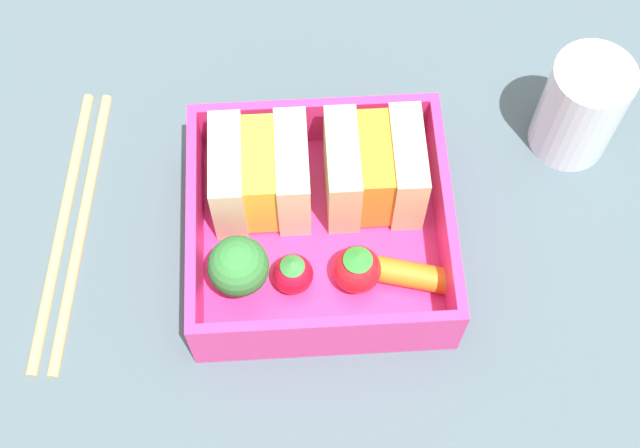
# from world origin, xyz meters

# --- Properties ---
(ground_plane) EXTENTS (1.20, 1.20, 0.02)m
(ground_plane) POSITION_xyz_m (0.00, 0.00, -0.01)
(ground_plane) COLOR #495C65
(bento_tray) EXTENTS (0.16, 0.15, 0.01)m
(bento_tray) POSITION_xyz_m (0.00, 0.00, 0.01)
(bento_tray) COLOR #E73284
(bento_tray) RESTS_ON ground_plane
(bento_rim) EXTENTS (0.16, 0.15, 0.04)m
(bento_rim) POSITION_xyz_m (0.00, 0.00, 0.03)
(bento_rim) COLOR #E73284
(bento_rim) RESTS_ON bento_tray
(sandwich_left) EXTENTS (0.06, 0.06, 0.05)m
(sandwich_left) POSITION_xyz_m (-0.03, 0.03, 0.04)
(sandwich_left) COLOR beige
(sandwich_left) RESTS_ON bento_tray
(sandwich_center_left) EXTENTS (0.06, 0.06, 0.05)m
(sandwich_center_left) POSITION_xyz_m (0.03, 0.03, 0.04)
(sandwich_center_left) COLOR #D5B985
(sandwich_center_left) RESTS_ON bento_tray
(broccoli_floret) EXTENTS (0.04, 0.04, 0.05)m
(broccoli_floret) POSITION_xyz_m (-0.05, -0.03, 0.04)
(broccoli_floret) COLOR #8DCD6E
(broccoli_floret) RESTS_ON bento_tray
(strawberry_left) EXTENTS (0.02, 0.02, 0.03)m
(strawberry_left) POSITION_xyz_m (-0.02, -0.03, 0.03)
(strawberry_left) COLOR red
(strawberry_left) RESTS_ON bento_tray
(strawberry_far_left) EXTENTS (0.03, 0.03, 0.03)m
(strawberry_far_left) POSITION_xyz_m (0.02, -0.03, 0.03)
(strawberry_far_left) COLOR red
(strawberry_far_left) RESTS_ON bento_tray
(carrot_stick_far_left) EXTENTS (0.05, 0.03, 0.02)m
(carrot_stick_far_left) POSITION_xyz_m (0.05, -0.03, 0.02)
(carrot_stick_far_left) COLOR orange
(carrot_stick_far_left) RESTS_ON bento_tray
(chopstick_pair) EXTENTS (0.04, 0.20, 0.01)m
(chopstick_pair) POSITION_xyz_m (-0.16, 0.02, 0.00)
(chopstick_pair) COLOR tan
(chopstick_pair) RESTS_ON ground_plane
(drinking_glass) EXTENTS (0.05, 0.05, 0.07)m
(drinking_glass) POSITION_xyz_m (0.17, 0.07, 0.04)
(drinking_glass) COLOR white
(drinking_glass) RESTS_ON ground_plane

